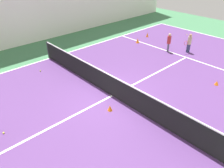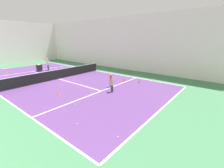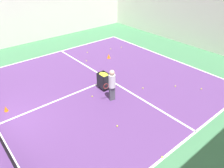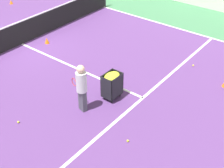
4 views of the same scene
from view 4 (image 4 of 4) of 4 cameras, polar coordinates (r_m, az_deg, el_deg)
ground_plane at (r=14.68m, az=-16.10°, el=7.02°), size 34.36×34.36×0.00m
court_playing_area at (r=14.68m, az=-16.10°, el=7.02°), size 11.63×23.57×0.00m
line_sideline_left at (r=18.30m, az=-1.47°, el=13.92°), size 0.10×23.57×0.00m
line_service_far at (r=10.77m, az=5.68°, el=-2.54°), size 11.63×0.10×0.00m
line_centre_service at (r=14.67m, az=-16.10°, el=7.03°), size 0.10×12.96×0.00m
tennis_net at (r=14.44m, az=-16.45°, el=8.96°), size 11.93×0.10×1.08m
coach_at_net at (r=9.69m, az=-5.61°, el=-0.25°), size 0.41×0.70×1.69m
ball_cart at (r=10.36m, az=0.00°, el=0.49°), size 0.64×0.48×0.96m
training_cone_2 at (r=14.43m, az=-11.82°, el=7.78°), size 0.21×0.21×0.26m
training_cone_4 at (r=19.62m, az=-17.97°, el=14.08°), size 0.21×0.21×0.22m
tennis_ball_1 at (r=11.09m, az=-4.79°, el=-1.05°), size 0.07×0.07×0.07m
tennis_ball_11 at (r=18.91m, az=-3.75°, el=14.67°), size 0.07×0.07×0.07m
tennis_ball_12 at (r=12.85m, az=14.63°, el=3.31°), size 0.07×0.07×0.07m
tennis_ball_13 at (r=18.69m, az=-3.30°, el=14.43°), size 0.07×0.07×0.07m
tennis_ball_16 at (r=9.13m, az=2.90°, el=-10.34°), size 0.07×0.07×0.07m
tennis_ball_19 at (r=10.13m, az=-16.75°, el=-6.68°), size 0.07×0.07×0.07m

